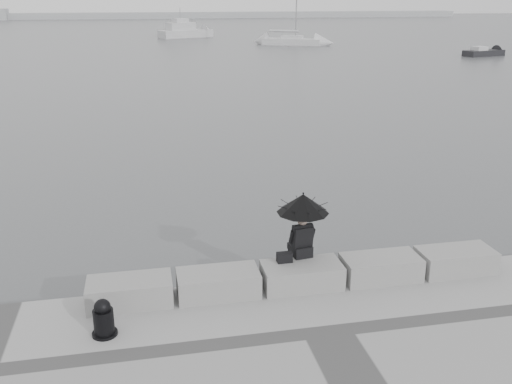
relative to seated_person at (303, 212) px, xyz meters
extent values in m
plane|color=#4B4E50|center=(-0.10, 0.07, -1.98)|extent=(360.00, 360.00, 0.00)
cube|color=gray|center=(-3.50, -0.38, -1.23)|extent=(1.60, 0.80, 0.50)
cube|color=gray|center=(-1.80, -0.38, -1.23)|extent=(1.60, 0.80, 0.50)
cube|color=gray|center=(-0.10, -0.38, -1.23)|extent=(1.60, 0.80, 0.50)
cube|color=gray|center=(1.60, -0.38, -1.23)|extent=(1.60, 0.80, 0.50)
cube|color=gray|center=(3.30, -0.38, -1.23)|extent=(1.60, 0.80, 0.50)
sphere|color=#726056|center=(0.00, 0.02, -0.20)|extent=(0.21, 0.21, 0.21)
cylinder|color=black|center=(0.00, 0.01, -0.13)|extent=(0.02, 0.02, 1.00)
cone|color=black|center=(0.00, 0.01, 0.17)|extent=(1.07, 1.07, 0.39)
sphere|color=black|center=(0.00, 0.01, 0.39)|extent=(0.04, 0.04, 0.04)
cube|color=black|center=(-0.42, -0.20, -0.88)|extent=(0.31, 0.18, 0.20)
cylinder|color=black|center=(-3.93, -1.39, -1.45)|extent=(0.44, 0.44, 0.06)
cylinder|color=black|center=(-3.93, -1.39, -1.23)|extent=(0.35, 0.35, 0.50)
sphere|color=black|center=(-3.93, -1.39, -0.92)|extent=(0.29, 0.29, 0.29)
cube|color=#A0A3A6|center=(-0.10, 155.07, -1.18)|extent=(180.00, 6.00, 1.60)
cube|color=silver|center=(16.57, 63.00, -1.63)|extent=(7.75, 5.65, 0.90)
cube|color=silver|center=(16.57, 63.00, -1.03)|extent=(3.07, 2.65, 0.50)
cylinder|color=gray|center=(16.57, 63.00, -0.38)|extent=(3.77, 2.07, 0.10)
cube|color=silver|center=(4.25, 79.33, -1.48)|extent=(8.52, 5.87, 1.20)
cube|color=silver|center=(4.25, 79.33, -0.38)|extent=(4.59, 3.66, 1.20)
cube|color=silver|center=(4.25, 79.33, 0.52)|extent=(2.50, 2.29, 0.60)
cylinder|color=gray|center=(4.25, 79.33, 1.62)|extent=(0.08, 0.08, 1.60)
cube|color=black|center=(32.86, 45.44, -1.73)|extent=(4.86, 2.72, 0.70)
cube|color=silver|center=(32.86, 45.44, -1.23)|extent=(1.64, 1.51, 0.50)
camera|label=1|loc=(-3.06, -10.31, 4.13)|focal=40.00mm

